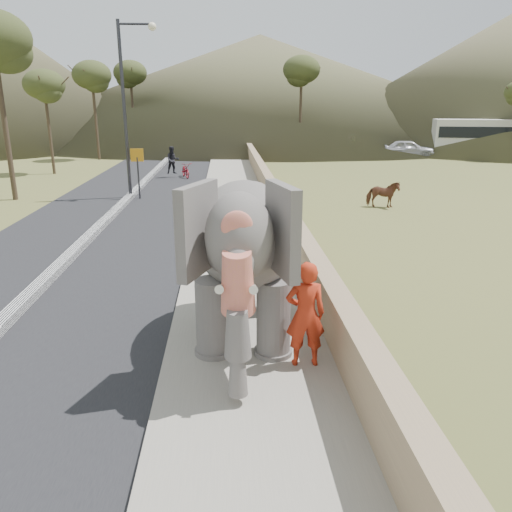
% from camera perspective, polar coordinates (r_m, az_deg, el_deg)
% --- Properties ---
extents(ground, '(160.00, 160.00, 0.00)m').
position_cam_1_polar(ground, '(9.99, -1.15, -9.45)').
color(ground, olive).
rests_on(ground, ground).
extents(road, '(7.00, 120.00, 0.03)m').
position_cam_1_polar(road, '(19.99, -16.87, 3.53)').
color(road, black).
rests_on(road, ground).
extents(median, '(0.35, 120.00, 0.22)m').
position_cam_1_polar(median, '(19.97, -16.90, 3.79)').
color(median, black).
rests_on(median, ground).
extents(walkway, '(3.00, 120.00, 0.15)m').
position_cam_1_polar(walkway, '(19.43, -2.37, 4.06)').
color(walkway, '#9E9687').
rests_on(walkway, ground).
extents(parapet, '(0.30, 120.00, 1.10)m').
position_cam_1_polar(parapet, '(19.43, 2.51, 5.49)').
color(parapet, tan).
rests_on(parapet, ground).
extents(lamppost, '(1.76, 0.36, 8.00)m').
position_cam_1_polar(lamppost, '(24.84, -14.22, 17.59)').
color(lamppost, '#2D2E32').
rests_on(lamppost, ground).
extents(signboard, '(0.60, 0.08, 2.40)m').
position_cam_1_polar(signboard, '(24.60, -13.38, 10.10)').
color(signboard, '#2D2D33').
rests_on(signboard, ground).
extents(cow, '(1.50, 0.95, 1.18)m').
position_cam_1_polar(cow, '(22.84, 14.28, 6.84)').
color(cow, brown).
rests_on(cow, ground).
extents(distant_car, '(4.48, 2.50, 1.44)m').
position_cam_1_polar(distant_car, '(45.27, 17.03, 11.67)').
color(distant_car, '#B1B0B7').
rests_on(distant_car, ground).
extents(bus_white, '(11.28, 5.06, 3.10)m').
position_cam_1_polar(bus_white, '(48.08, 26.19, 11.97)').
color(bus_white, beige).
rests_on(bus_white, ground).
extents(hill_far, '(80.00, 80.00, 14.00)m').
position_cam_1_polar(hill_far, '(79.14, 0.44, 18.98)').
color(hill_far, brown).
rests_on(hill_far, ground).
extents(elephant_and_man, '(2.54, 4.46, 3.11)m').
position_cam_1_polar(elephant_and_man, '(9.43, -1.12, 0.01)').
color(elephant_and_man, slate).
rests_on(elephant_and_man, ground).
extents(motorcyclist, '(1.76, 1.85, 1.91)m').
position_cam_1_polar(motorcyclist, '(31.52, -8.72, 10.17)').
color(motorcyclist, maroon).
rests_on(motorcyclist, ground).
extents(trees, '(48.84, 42.78, 8.81)m').
position_cam_1_polar(trees, '(38.22, -2.24, 16.47)').
color(trees, '#473828').
rests_on(trees, ground).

